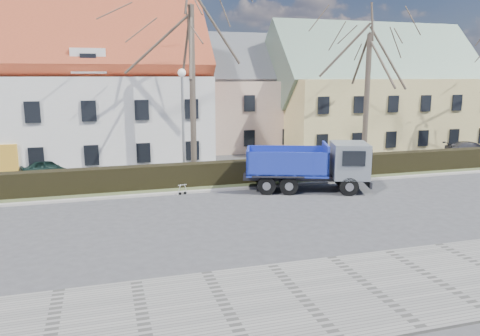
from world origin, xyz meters
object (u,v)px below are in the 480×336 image
object	(u,v)px
dump_truck	(303,166)
cart_frame	(179,189)
streetlight	(183,127)
parked_car_a	(49,167)
parked_car_b	(471,149)

from	to	relation	value
dump_truck	cart_frame	bearing A→B (deg)	-168.09
streetlight	cart_frame	bearing A→B (deg)	-105.70
dump_truck	parked_car_a	bearing A→B (deg)	169.50
streetlight	parked_car_a	bearing A→B (deg)	150.77
cart_frame	streetlight	bearing A→B (deg)	74.30
dump_truck	cart_frame	distance (m)	6.88
streetlight	parked_car_b	xyz separation A→B (m)	(23.35, 2.97, -2.79)
streetlight	parked_car_a	distance (m)	9.41
dump_truck	parked_car_a	world-z (taller)	dump_truck
parked_car_b	dump_truck	bearing A→B (deg)	120.35
parked_car_a	parked_car_b	distance (m)	31.22
cart_frame	parked_car_b	bearing A→B (deg)	13.20
dump_truck	cart_frame	world-z (taller)	dump_truck
streetlight	cart_frame	size ratio (longest dim) A/B	9.88
parked_car_b	cart_frame	bearing A→B (deg)	112.91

